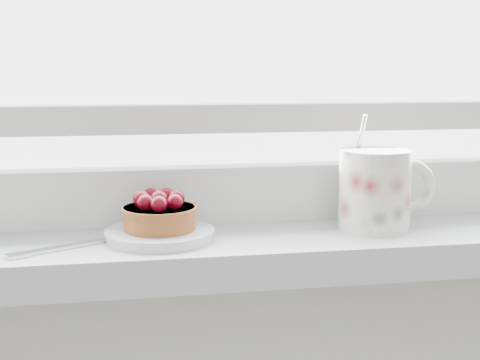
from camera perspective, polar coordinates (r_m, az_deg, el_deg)
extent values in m
cube|color=silver|center=(0.80, -0.91, -5.88)|extent=(1.60, 0.20, 0.04)
cube|color=silver|center=(0.85, -1.70, -1.08)|extent=(1.30, 0.05, 0.07)
cube|color=silver|center=(0.84, -1.73, 5.30)|extent=(1.30, 0.04, 0.04)
cylinder|color=silver|center=(0.76, -6.86, -4.65)|extent=(0.12, 0.12, 0.01)
cylinder|color=brown|center=(0.76, -6.89, -3.25)|extent=(0.08, 0.08, 0.03)
cylinder|color=brown|center=(0.76, -6.91, -2.51)|extent=(0.08, 0.08, 0.01)
sphere|color=#43000A|center=(0.75, -6.92, -1.66)|extent=(0.02, 0.02, 0.02)
sphere|color=#43000A|center=(0.76, -5.44, -1.56)|extent=(0.02, 0.02, 0.02)
sphere|color=#43000A|center=(0.77, -6.29, -1.36)|extent=(0.02, 0.02, 0.02)
sphere|color=#43000A|center=(0.77, -7.62, -1.36)|extent=(0.02, 0.02, 0.02)
sphere|color=#43000A|center=(0.76, -8.41, -1.63)|extent=(0.02, 0.02, 0.02)
sphere|color=#43000A|center=(0.74, -8.08, -1.92)|extent=(0.02, 0.02, 0.02)
sphere|color=#43000A|center=(0.73, -6.94, -2.07)|extent=(0.02, 0.02, 0.02)
sphere|color=#43000A|center=(0.74, -5.57, -1.88)|extent=(0.02, 0.02, 0.02)
cylinder|color=silver|center=(0.81, 11.41, -0.82)|extent=(0.09, 0.09, 0.10)
cylinder|color=black|center=(0.81, 11.51, 2.25)|extent=(0.07, 0.07, 0.01)
torus|color=silver|center=(0.83, 14.32, -0.55)|extent=(0.07, 0.02, 0.07)
cylinder|color=silver|center=(0.82, 10.24, 3.52)|extent=(0.01, 0.02, 0.06)
cube|color=silver|center=(0.75, -14.54, -5.51)|extent=(0.11, 0.07, 0.00)
cube|color=silver|center=(0.73, -18.48, -6.12)|extent=(0.03, 0.02, 0.00)
cube|color=silver|center=(0.78, -9.89, -4.76)|extent=(0.02, 0.02, 0.00)
cube|color=silver|center=(0.79, -8.23, -4.49)|extent=(0.04, 0.04, 0.00)
cube|color=silver|center=(0.80, -5.81, -4.29)|extent=(0.03, 0.02, 0.00)
cube|color=silver|center=(0.80, -6.08, -4.20)|extent=(0.03, 0.02, 0.00)
cube|color=silver|center=(0.81, -6.35, -4.10)|extent=(0.03, 0.02, 0.00)
cube|color=silver|center=(0.81, -6.62, -4.01)|extent=(0.03, 0.02, 0.00)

